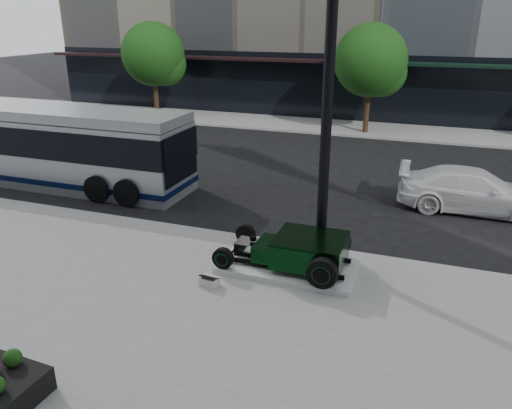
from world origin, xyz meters
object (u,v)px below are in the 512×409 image
(lamppost, at_px, (327,104))
(transit_bus, at_px, (42,144))
(hot_rod, at_px, (301,250))
(white_sedan, at_px, (474,191))

(lamppost, height_order, transit_bus, lamppost)
(hot_rod, relative_size, transit_bus, 0.27)
(transit_bus, bearing_deg, hot_rod, -19.26)
(transit_bus, distance_m, white_sedan, 15.83)
(hot_rod, xyz_separation_m, white_sedan, (4.22, 6.25, 0.01))
(transit_bus, xyz_separation_m, white_sedan, (15.65, 2.26, -0.78))
(lamppost, distance_m, transit_bus, 12.39)
(lamppost, bearing_deg, transit_bus, 165.25)
(white_sedan, bearing_deg, hot_rod, 144.49)
(white_sedan, bearing_deg, lamppost, 142.05)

